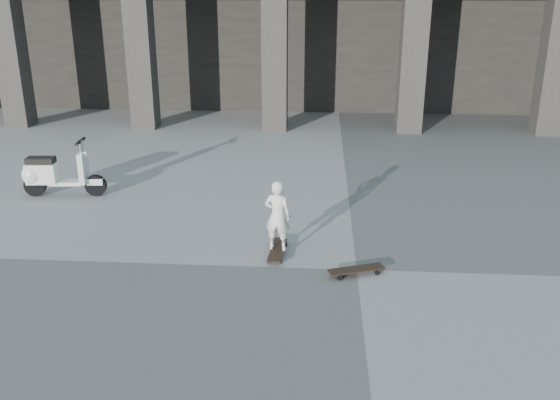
# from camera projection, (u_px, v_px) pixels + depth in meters

# --- Properties ---
(ground) EXTENTS (90.00, 90.00, 0.00)m
(ground) POSITION_uv_depth(u_px,v_px,m) (357.00, 270.00, 8.05)
(ground) COLOR #52524F
(ground) RESTS_ON ground
(colonnade) EXTENTS (28.00, 8.82, 6.00)m
(colonnade) POSITION_uv_depth(u_px,v_px,m) (340.00, 7.00, 19.97)
(colonnade) COLOR black
(colonnade) RESTS_ON ground
(longboard) EXTENTS (0.24, 0.85, 0.08)m
(longboard) POSITION_uv_depth(u_px,v_px,m) (278.00, 250.00, 8.50)
(longboard) COLOR black
(longboard) RESTS_ON ground
(skateboard_spare) EXTENTS (0.78, 0.45, 0.09)m
(skateboard_spare) POSITION_uv_depth(u_px,v_px,m) (356.00, 270.00, 7.88)
(skateboard_spare) COLOR black
(skateboard_spare) RESTS_ON ground
(child) EXTENTS (0.41, 0.32, 1.02)m
(child) POSITION_uv_depth(u_px,v_px,m) (277.00, 216.00, 8.32)
(child) COLOR silver
(child) RESTS_ON longboard
(scooter) EXTENTS (1.51, 0.53, 1.06)m
(scooter) POSITION_uv_depth(u_px,v_px,m) (50.00, 174.00, 10.81)
(scooter) COLOR black
(scooter) RESTS_ON ground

